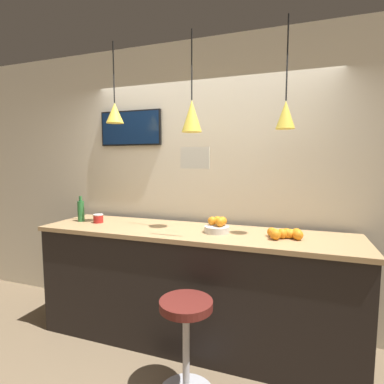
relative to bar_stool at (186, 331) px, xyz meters
The scene contains 12 objects.
back_wall 1.48m from the bar_stool, 99.44° to the left, with size 8.00×0.06×2.90m.
service_counter 0.67m from the bar_stool, 105.97° to the left, with size 2.89×0.71×1.06m.
bar_stool is the anchor object (origin of this frame).
fruit_bowl 0.91m from the bar_stool, 85.60° to the left, with size 0.22×0.22×0.14m.
orange_pile 1.08m from the bar_stool, 45.06° to the left, with size 0.29×0.19×0.09m.
juice_bottle 1.69m from the bar_stool, 155.51° to the left, with size 0.07×0.07×0.26m.
spread_jar 1.49m from the bar_stool, 151.78° to the left, with size 0.10×0.10×0.09m.
pendant_lamp_left 2.02m from the bar_stool, 146.50° to the left, with size 0.17×0.17×0.76m.
pendant_lamp_middle 1.72m from the bar_stool, 106.11° to the left, with size 0.18×0.18×0.87m.
pendant_lamp_right 1.79m from the bar_stool, 46.98° to the left, with size 0.15×0.15×0.87m.
mounted_tv 2.15m from the bar_stool, 134.73° to the left, with size 0.73×0.04×0.38m.
hanging_menu_board 1.28m from the bar_stool, 99.72° to the left, with size 0.24×0.01×0.17m.
Camera 1 is at (0.89, -1.85, 1.69)m, focal length 28.00 mm.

